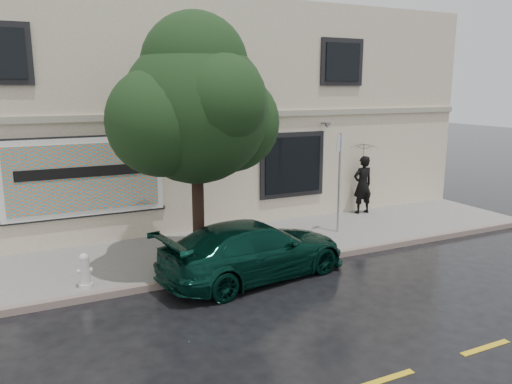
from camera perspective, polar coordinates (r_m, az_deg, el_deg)
name	(u,v)px	position (r m, az deg, el deg)	size (l,w,h in m)	color
ground	(277,296)	(10.97, 2.41, -11.77)	(90.00, 90.00, 0.00)	black
sidewalk	(221,249)	(13.70, -4.07, -6.54)	(20.00, 3.50, 0.15)	gray
curb	(248,270)	(12.18, -0.97, -8.90)	(20.00, 0.18, 0.16)	slate
road_marking	(385,379)	(8.41, 14.50, -20.03)	(19.00, 0.12, 0.01)	gold
building	(160,113)	(18.49, -10.95, 8.88)	(20.00, 8.12, 7.00)	beige
billboard	(84,177)	(14.04, -19.01, 1.62)	(4.30, 0.16, 2.20)	white
car	(254,250)	(11.74, -0.19, -6.61)	(2.05, 4.63, 1.35)	black
pedestrian	(363,185)	(17.40, 12.09, 0.83)	(0.72, 0.47, 1.98)	black
umbrella	(364,145)	(17.20, 12.29, 5.27)	(0.99, 0.99, 0.73)	black
street_tree	(196,111)	(11.69, -6.90, 9.18)	(3.38, 3.38, 5.42)	black
fire_hydrant	(85,271)	(11.50, -18.98, -8.50)	(0.31, 0.29, 0.76)	silver
sign_pole	(339,174)	(14.82, 9.51, 2.00)	(0.35, 0.15, 2.96)	#9D9FA5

